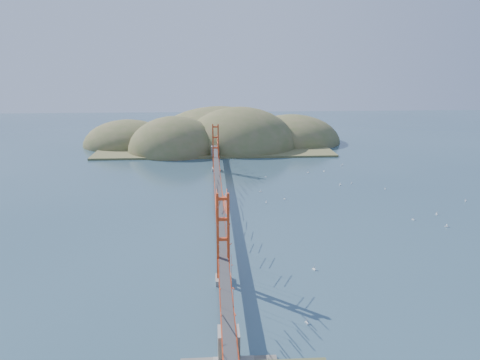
{
  "coord_description": "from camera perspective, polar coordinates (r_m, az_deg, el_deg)",
  "views": [
    {
      "loc": [
        -1.43,
        -83.69,
        27.46
      ],
      "look_at": [
        4.05,
        0.0,
        5.38
      ],
      "focal_mm": 35.0,
      "sensor_mm": 36.0,
      "label": 1
    }
  ],
  "objects": [
    {
      "name": "sailboat_8",
      "position": [
        105.69,
        12.11,
        -0.56
      ],
      "size": [
        0.69,
        0.69,
        0.73
      ],
      "color": "white",
      "rests_on": "ground"
    },
    {
      "name": "sailboat_0",
      "position": [
        91.35,
        3.2,
        -2.68
      ],
      "size": [
        0.4,
        0.48,
        0.55
      ],
      "color": "white",
      "rests_on": "ground"
    },
    {
      "name": "sailboat_1",
      "position": [
        87.04,
        20.36,
        -4.5
      ],
      "size": [
        0.59,
        0.59,
        0.63
      ],
      "color": "white",
      "rests_on": "ground"
    },
    {
      "name": "sailboat_7",
      "position": [
        115.85,
        8.28,
        0.96
      ],
      "size": [
        0.68,
        0.68,
        0.72
      ],
      "color": "white",
      "rests_on": "ground"
    },
    {
      "name": "sailboat_4",
      "position": [
        107.83,
        13.44,
        -0.34
      ],
      "size": [
        0.52,
        0.53,
        0.59
      ],
      "color": "white",
      "rests_on": "ground"
    },
    {
      "name": "far_headlands",
      "position": [
        154.71,
        -2.34,
        4.51
      ],
      "size": [
        84.0,
        58.0,
        25.0
      ],
      "color": "olive",
      "rests_on": "ground"
    },
    {
      "name": "bridge",
      "position": [
        86.34,
        -2.69,
        1.03
      ],
      "size": [
        2.2,
        94.4,
        12.0
      ],
      "color": "gray",
      "rests_on": "ground"
    },
    {
      "name": "sailboat_9",
      "position": [
        102.02,
        25.78,
        -2.3
      ],
      "size": [
        0.57,
        0.57,
        0.59
      ],
      "color": "white",
      "rests_on": "ground"
    },
    {
      "name": "sailboat_12",
      "position": [
        110.62,
        3.15,
        0.42
      ],
      "size": [
        0.49,
        0.48,
        0.55
      ],
      "color": "white",
      "rests_on": "ground"
    },
    {
      "name": "sailboat_16",
      "position": [
        93.77,
        5.47,
        -2.26
      ],
      "size": [
        0.51,
        0.51,
        0.56
      ],
      "color": "white",
      "rests_on": "ground"
    },
    {
      "name": "sailboat_15",
      "position": [
        117.73,
        10.2,
        1.09
      ],
      "size": [
        0.52,
        0.57,
        0.64
      ],
      "color": "white",
      "rests_on": "ground"
    },
    {
      "name": "sailboat_3",
      "position": [
        98.55,
        2.51,
        -1.36
      ],
      "size": [
        0.52,
        0.43,
        0.6
      ],
      "color": "white",
      "rests_on": "ground"
    },
    {
      "name": "sailboat_10",
      "position": [
        52.48,
        8.13,
        -16.77
      ],
      "size": [
        0.59,
        0.62,
        0.69
      ],
      "color": "white",
      "rests_on": "ground"
    },
    {
      "name": "sailboat_6",
      "position": [
        64.16,
        9.02,
        -10.63
      ],
      "size": [
        0.66,
        0.66,
        0.74
      ],
      "color": "white",
      "rests_on": "ground"
    },
    {
      "name": "ground",
      "position": [
        88.09,
        -2.63,
        -3.43
      ],
      "size": [
        320.0,
        320.0,
        0.0
      ],
      "primitive_type": "plane",
      "color": "#2D495B",
      "rests_on": "ground"
    },
    {
      "name": "sailboat_2",
      "position": [
        85.71,
        23.89,
        -5.15
      ],
      "size": [
        0.58,
        0.52,
        0.66
      ],
      "color": "white",
      "rests_on": "ground"
    },
    {
      "name": "sailboat_17",
      "position": [
        125.36,
        12.35,
        1.82
      ],
      "size": [
        0.59,
        0.52,
        0.67
      ],
      "color": "white",
      "rests_on": "ground"
    },
    {
      "name": "sailboat_14",
      "position": [
        104.98,
        17.28,
        -1.02
      ],
      "size": [
        0.49,
        0.52,
        0.58
      ],
      "color": "white",
      "rests_on": "ground"
    },
    {
      "name": "sailboat_5",
      "position": [
        91.5,
        22.85,
        -3.82
      ],
      "size": [
        0.59,
        0.63,
        0.71
      ],
      "color": "white",
      "rests_on": "ground"
    }
  ]
}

